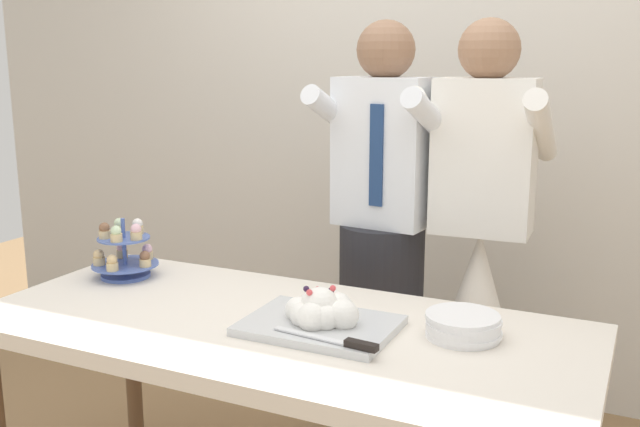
# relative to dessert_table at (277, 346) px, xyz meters

# --- Properties ---
(rear_wall) EXTENTS (5.20, 0.10, 2.90)m
(rear_wall) POSITION_rel_dessert_table_xyz_m (0.00, 1.48, 0.75)
(rear_wall) COLOR beige
(rear_wall) RESTS_ON ground_plane
(dessert_table) EXTENTS (1.80, 0.80, 0.78)m
(dessert_table) POSITION_rel_dessert_table_xyz_m (0.00, 0.00, 0.00)
(dessert_table) COLOR silver
(dessert_table) RESTS_ON ground_plane
(cupcake_stand) EXTENTS (0.23, 0.23, 0.21)m
(cupcake_stand) POSITION_rel_dessert_table_xyz_m (-0.69, 0.16, 0.16)
(cupcake_stand) COLOR #4C66B2
(cupcake_stand) RESTS_ON dessert_table
(main_cake_tray) EXTENTS (0.44, 0.31, 0.13)m
(main_cake_tray) POSITION_rel_dessert_table_xyz_m (0.14, 0.00, 0.11)
(main_cake_tray) COLOR silver
(main_cake_tray) RESTS_ON dessert_table
(plate_stack) EXTENTS (0.21, 0.21, 0.07)m
(plate_stack) POSITION_rel_dessert_table_xyz_m (0.52, 0.12, 0.11)
(plate_stack) COLOR white
(plate_stack) RESTS_ON dessert_table
(person_groom) EXTENTS (0.50, 0.53, 1.66)m
(person_groom) POSITION_rel_dessert_table_xyz_m (0.06, 0.73, 0.05)
(person_groom) COLOR #232328
(person_groom) RESTS_ON ground_plane
(person_bride) EXTENTS (0.56, 0.56, 1.66)m
(person_bride) POSITION_rel_dessert_table_xyz_m (0.41, 0.76, -0.12)
(person_bride) COLOR white
(person_bride) RESTS_ON ground_plane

